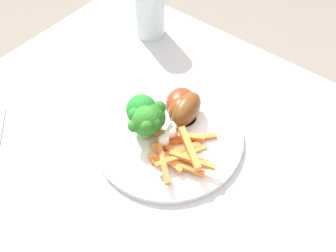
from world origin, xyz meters
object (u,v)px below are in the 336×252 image
broccoli_floret_back (145,122)px  chicken_drumstick_far (185,111)px  broccoli_floret_middle (142,111)px  chicken_drumstick_near (182,111)px  water_glass (150,9)px  carrot_fries_pile (179,152)px  dining_table (177,205)px  dinner_plate (168,135)px  broccoli_floret_front (153,118)px  chicken_drumstick_extra (180,104)px

broccoli_floret_back → chicken_drumstick_far: 0.08m
broccoli_floret_middle → chicken_drumstick_near: 0.08m
broccoli_floret_middle → water_glass: size_ratio=0.54×
broccoli_floret_middle → chicken_drumstick_far: 0.08m
broccoli_floret_middle → water_glass: (0.17, -0.23, 0.01)m
carrot_fries_pile → water_glass: water_glass is taller
dining_table → broccoli_floret_middle: (0.11, -0.03, 0.18)m
dinner_plate → chicken_drumstick_near: bearing=-90.6°
carrot_fries_pile → dinner_plate: bearing=-30.8°
carrot_fries_pile → water_glass: size_ratio=1.10×
broccoli_floret_front → dinner_plate: bearing=-142.4°
broccoli_floret_middle → dinner_plate: bearing=-161.8°
broccoli_floret_front → broccoli_floret_back: bearing=75.6°
chicken_drumstick_near → broccoli_floret_front: bearing=69.5°
water_glass → broccoli_floret_back: bearing=128.6°
chicken_drumstick_near → chicken_drumstick_extra: bearing=-43.1°
dinner_plate → carrot_fries_pile: bearing=149.2°
dining_table → chicken_drumstick_near: size_ratio=8.03×
chicken_drumstick_near → water_glass: water_glass is taller
carrot_fries_pile → broccoli_floret_back: bearing=3.1°
dinner_plate → broccoli_floret_front: size_ratio=4.24×
chicken_drumstick_far → water_glass: (0.23, -0.17, 0.03)m
chicken_drumstick_near → chicken_drumstick_extra: chicken_drumstick_near is taller
dining_table → water_glass: water_glass is taller
dining_table → broccoli_floret_middle: 0.21m
dinner_plate → chicken_drumstick_far: 0.05m
carrot_fries_pile → chicken_drumstick_near: chicken_drumstick_near is taller
broccoli_floret_front → chicken_drumstick_extra: (-0.01, -0.07, -0.02)m
chicken_drumstick_far → water_glass: water_glass is taller
chicken_drumstick_far → carrot_fries_pile: bearing=120.2°
broccoli_floret_middle → chicken_drumstick_near: bearing=-130.1°
chicken_drumstick_near → water_glass: size_ratio=0.93×
chicken_drumstick_near → chicken_drumstick_far: bearing=-146.9°
broccoli_floret_back → chicken_drumstick_extra: (-0.01, -0.09, -0.02)m
broccoli_floret_back → chicken_drumstick_far: (-0.03, -0.08, -0.02)m
dining_table → dinner_plate: bearing=-39.0°
chicken_drumstick_near → broccoli_floret_middle: bearing=49.9°
broccoli_floret_back → chicken_drumstick_near: bearing=-109.2°
dining_table → broccoli_floret_back: size_ratio=13.77×
broccoli_floret_back → carrot_fries_pile: broccoli_floret_back is taller
broccoli_floret_front → chicken_drumstick_far: broccoli_floret_front is taller
chicken_drumstick_extra → water_glass: size_ratio=0.90×
dinner_plate → water_glass: size_ratio=2.12×
dining_table → broccoli_floret_front: 0.20m
dining_table → broccoli_floret_front: bearing=-22.3°
broccoli_floret_front → water_glass: (0.20, -0.23, 0.01)m
dining_table → broccoli_floret_back: bearing=-11.8°
dining_table → chicken_drumstick_far: bearing=-58.9°
broccoli_floret_back → broccoli_floret_front: bearing=-104.4°
chicken_drumstick_extra → broccoli_floret_middle: bearing=63.2°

